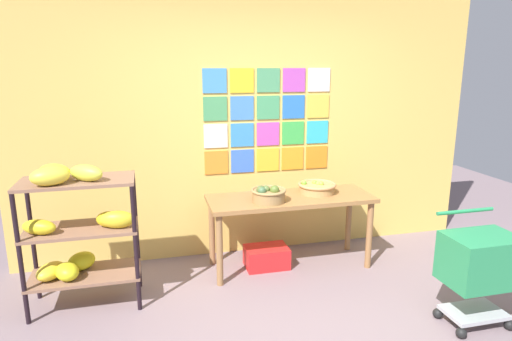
{
  "coord_description": "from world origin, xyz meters",
  "views": [
    {
      "loc": [
        -1.07,
        -2.46,
        1.96
      ],
      "look_at": [
        -0.14,
        1.24,
        1.04
      ],
      "focal_mm": 31.02,
      "sensor_mm": 36.0,
      "label": 1
    }
  ],
  "objects": [
    {
      "name": "fruit_basket_left",
      "position": [
        -0.01,
        1.31,
        0.79
      ],
      "size": [
        0.33,
        0.33,
        0.17
      ],
      "color": "olive",
      "rests_on": "display_table"
    },
    {
      "name": "produce_crate_under_table",
      "position": [
        0.02,
        1.45,
        0.1
      ],
      "size": [
        0.42,
        0.29,
        0.21
      ],
      "primitive_type": "cube",
      "color": "red",
      "rests_on": "ground"
    },
    {
      "name": "shopping_cart",
      "position": [
        1.31,
        0.1,
        0.51
      ],
      "size": [
        0.52,
        0.42,
        0.86
      ],
      "rotation": [
        0.0,
        0.0,
        0.14
      ],
      "color": "black",
      "rests_on": "ground"
    },
    {
      "name": "banana_shelf_unit",
      "position": [
        -1.65,
        1.11,
        0.7
      ],
      "size": [
        0.88,
        0.47,
        1.22
      ],
      "color": "black",
      "rests_on": "ground"
    },
    {
      "name": "back_wall_with_art",
      "position": [
        0.0,
        1.92,
        1.47
      ],
      "size": [
        4.83,
        0.07,
        2.94
      ],
      "color": "#DBB354",
      "rests_on": "ground"
    },
    {
      "name": "display_table",
      "position": [
        0.25,
        1.41,
        0.62
      ],
      "size": [
        1.6,
        0.57,
        0.72
      ],
      "color": "olive",
      "rests_on": "ground"
    },
    {
      "name": "fruit_basket_back_left",
      "position": [
        0.54,
        1.48,
        0.77
      ],
      "size": [
        0.38,
        0.38,
        0.12
      ],
      "color": "#AF834D",
      "rests_on": "display_table"
    }
  ]
}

